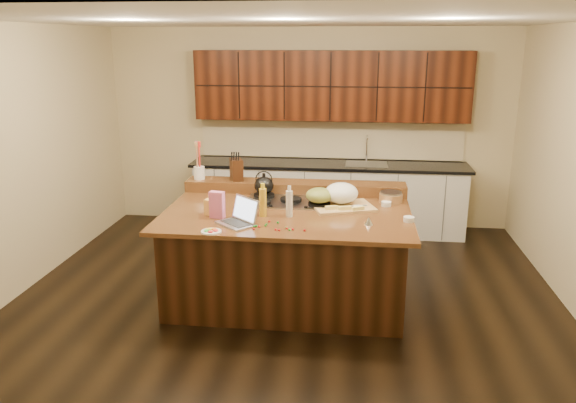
# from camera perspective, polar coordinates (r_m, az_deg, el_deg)

# --- Properties ---
(room) EXTENTS (5.52, 5.02, 2.72)m
(room) POSITION_cam_1_polar(r_m,az_deg,el_deg) (5.38, -0.06, 3.44)
(room) COLOR black
(room) RESTS_ON ground
(island) EXTENTS (2.40, 1.60, 0.92)m
(island) POSITION_cam_1_polar(r_m,az_deg,el_deg) (5.64, -0.06, -5.38)
(island) COLOR black
(island) RESTS_ON ground
(back_ledge) EXTENTS (2.40, 0.30, 0.12)m
(back_ledge) POSITION_cam_1_polar(r_m,az_deg,el_deg) (6.14, 0.72, 1.49)
(back_ledge) COLOR black
(back_ledge) RESTS_ON island
(cooktop) EXTENTS (0.92, 0.52, 0.05)m
(cooktop) POSITION_cam_1_polar(r_m,az_deg,el_deg) (5.77, 0.29, 0.07)
(cooktop) COLOR gray
(cooktop) RESTS_ON island
(back_counter) EXTENTS (3.70, 0.66, 2.40)m
(back_counter) POSITION_cam_1_polar(r_m,az_deg,el_deg) (7.60, 4.21, 4.31)
(back_counter) COLOR silver
(back_counter) RESTS_ON ground
(kettle) EXTENTS (0.21, 0.21, 0.19)m
(kettle) POSITION_cam_1_polar(r_m,az_deg,el_deg) (5.90, -2.46, 1.65)
(kettle) COLOR black
(kettle) RESTS_ON cooktop
(green_bowl) EXTENTS (0.33, 0.33, 0.15)m
(green_bowl) POSITION_cam_1_polar(r_m,az_deg,el_deg) (5.59, 3.20, 0.63)
(green_bowl) COLOR olive
(green_bowl) RESTS_ON cooktop
(laptop) EXTENTS (0.43, 0.42, 0.23)m
(laptop) POSITION_cam_1_polar(r_m,az_deg,el_deg) (5.11, -4.90, -1.57)
(laptop) COLOR #B7B7BC
(laptop) RESTS_ON island
(oil_bottle) EXTENTS (0.09, 0.09, 0.27)m
(oil_bottle) POSITION_cam_1_polar(r_m,az_deg,el_deg) (5.28, -2.56, -0.11)
(oil_bottle) COLOR gold
(oil_bottle) RESTS_ON island
(vinegar_bottle) EXTENTS (0.06, 0.06, 0.25)m
(vinegar_bottle) POSITION_cam_1_polar(r_m,az_deg,el_deg) (5.27, 0.13, -0.24)
(vinegar_bottle) COLOR silver
(vinegar_bottle) RESTS_ON island
(wooden_tray) EXTENTS (0.69, 0.59, 0.24)m
(wooden_tray) POSITION_cam_1_polar(r_m,az_deg,el_deg) (5.63, 5.47, 0.54)
(wooden_tray) COLOR tan
(wooden_tray) RESTS_ON island
(ramekin_a) EXTENTS (0.13, 0.13, 0.04)m
(ramekin_a) POSITION_cam_1_polar(r_m,az_deg,el_deg) (5.27, 12.18, -1.77)
(ramekin_a) COLOR white
(ramekin_a) RESTS_ON island
(ramekin_b) EXTENTS (0.13, 0.13, 0.04)m
(ramekin_b) POSITION_cam_1_polar(r_m,az_deg,el_deg) (5.72, 9.95, -0.23)
(ramekin_b) COLOR white
(ramekin_b) RESTS_ON island
(ramekin_c) EXTENTS (0.10, 0.10, 0.04)m
(ramekin_c) POSITION_cam_1_polar(r_m,az_deg,el_deg) (5.53, 7.13, -0.68)
(ramekin_c) COLOR white
(ramekin_c) RESTS_ON island
(strainer_bowl) EXTENTS (0.26, 0.26, 0.09)m
(strainer_bowl) POSITION_cam_1_polar(r_m,az_deg,el_deg) (5.86, 10.40, 0.36)
(strainer_bowl) COLOR #996B3F
(strainer_bowl) RESTS_ON island
(kitchen_timer) EXTENTS (0.08, 0.08, 0.07)m
(kitchen_timer) POSITION_cam_1_polar(r_m,az_deg,el_deg) (5.12, 8.19, -1.96)
(kitchen_timer) COLOR silver
(kitchen_timer) RESTS_ON island
(pink_bag) EXTENTS (0.15, 0.09, 0.25)m
(pink_bag) POSITION_cam_1_polar(r_m,az_deg,el_deg) (5.28, -7.21, -0.33)
(pink_bag) COLOR pink
(pink_bag) RESTS_ON island
(candy_plate) EXTENTS (0.23, 0.23, 0.01)m
(candy_plate) POSITION_cam_1_polar(r_m,az_deg,el_deg) (4.92, -7.80, -3.03)
(candy_plate) COLOR white
(candy_plate) RESTS_ON island
(package_box) EXTENTS (0.12, 0.09, 0.15)m
(package_box) POSITION_cam_1_polar(r_m,az_deg,el_deg) (5.39, -7.86, -0.57)
(package_box) COLOR #F3B955
(package_box) RESTS_ON island
(utensil_crock) EXTENTS (0.16, 0.16, 0.14)m
(utensil_crock) POSITION_cam_1_polar(r_m,az_deg,el_deg) (6.31, -9.00, 2.90)
(utensil_crock) COLOR white
(utensil_crock) RESTS_ON back_ledge
(knife_block) EXTENTS (0.18, 0.22, 0.24)m
(knife_block) POSITION_cam_1_polar(r_m,az_deg,el_deg) (6.20, -5.26, 3.25)
(knife_block) COLOR black
(knife_block) RESTS_ON back_ledge
(gumdrop_0) EXTENTS (0.02, 0.02, 0.02)m
(gumdrop_0) POSITION_cam_1_polar(r_m,az_deg,el_deg) (4.95, -0.13, -2.73)
(gumdrop_0) COLOR red
(gumdrop_0) RESTS_ON island
(gumdrop_1) EXTENTS (0.02, 0.02, 0.02)m
(gumdrop_1) POSITION_cam_1_polar(r_m,az_deg,el_deg) (4.97, -0.19, -2.67)
(gumdrop_1) COLOR #198C26
(gumdrop_1) RESTS_ON island
(gumdrop_2) EXTENTS (0.02, 0.02, 0.02)m
(gumdrop_2) POSITION_cam_1_polar(r_m,az_deg,el_deg) (4.90, -0.90, -2.92)
(gumdrop_2) COLOR red
(gumdrop_2) RESTS_ON island
(gumdrop_3) EXTENTS (0.02, 0.02, 0.02)m
(gumdrop_3) POSITION_cam_1_polar(r_m,az_deg,el_deg) (5.06, -2.20, -2.32)
(gumdrop_3) COLOR #198C26
(gumdrop_3) RESTS_ON island
(gumdrop_4) EXTENTS (0.02, 0.02, 0.02)m
(gumdrop_4) POSITION_cam_1_polar(r_m,az_deg,el_deg) (5.00, -2.96, -2.56)
(gumdrop_4) COLOR red
(gumdrop_4) RESTS_ON island
(gumdrop_5) EXTENTS (0.02, 0.02, 0.02)m
(gumdrop_5) POSITION_cam_1_polar(r_m,az_deg,el_deg) (5.11, -1.04, -2.14)
(gumdrop_5) COLOR #198C26
(gumdrop_5) RESTS_ON island
(gumdrop_6) EXTENTS (0.02, 0.02, 0.02)m
(gumdrop_6) POSITION_cam_1_polar(r_m,az_deg,el_deg) (4.93, 0.48, -2.83)
(gumdrop_6) COLOR red
(gumdrop_6) RESTS_ON island
(gumdrop_7) EXTENTS (0.02, 0.02, 0.02)m
(gumdrop_7) POSITION_cam_1_polar(r_m,az_deg,el_deg) (5.02, -2.32, -2.46)
(gumdrop_7) COLOR #198C26
(gumdrop_7) RESTS_ON island
(gumdrop_8) EXTENTS (0.02, 0.02, 0.02)m
(gumdrop_8) POSITION_cam_1_polar(r_m,az_deg,el_deg) (4.90, 1.69, -2.94)
(gumdrop_8) COLOR red
(gumdrop_8) RESTS_ON island
(gumdrop_9) EXTENTS (0.02, 0.02, 0.02)m
(gumdrop_9) POSITION_cam_1_polar(r_m,az_deg,el_deg) (5.02, -3.23, -2.49)
(gumdrop_9) COLOR #198C26
(gumdrop_9) RESTS_ON island
(gumdrop_10) EXTENTS (0.02, 0.02, 0.02)m
(gumdrop_10) POSITION_cam_1_polar(r_m,az_deg,el_deg) (5.14, -1.91, -2.04)
(gumdrop_10) COLOR red
(gumdrop_10) RESTS_ON island
(gumdrop_11) EXTENTS (0.02, 0.02, 0.02)m
(gumdrop_11) POSITION_cam_1_polar(r_m,az_deg,el_deg) (4.91, 0.16, -2.88)
(gumdrop_11) COLOR #198C26
(gumdrop_11) RESTS_ON island
(gumdrop_12) EXTENTS (0.02, 0.02, 0.02)m
(gumdrop_12) POSITION_cam_1_polar(r_m,az_deg,el_deg) (4.95, -3.49, -2.78)
(gumdrop_12) COLOR red
(gumdrop_12) RESTS_ON island
(gumdrop_13) EXTENTS (0.02, 0.02, 0.02)m
(gumdrop_13) POSITION_cam_1_polar(r_m,az_deg,el_deg) (5.01, -3.45, -2.55)
(gumdrop_13) COLOR #198C26
(gumdrop_13) RESTS_ON island
(gumdrop_14) EXTENTS (0.02, 0.02, 0.02)m
(gumdrop_14) POSITION_cam_1_polar(r_m,az_deg,el_deg) (4.92, -1.25, -2.86)
(gumdrop_14) COLOR red
(gumdrop_14) RESTS_ON island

